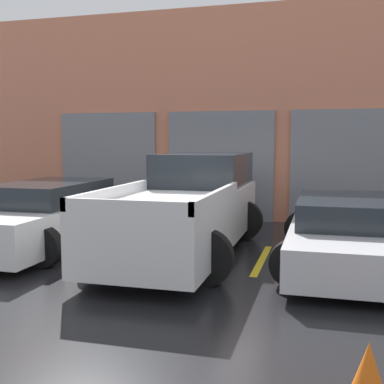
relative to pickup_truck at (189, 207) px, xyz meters
name	(u,v)px	position (x,y,z in m)	size (l,w,h in m)	color
ground_plane	(200,243)	(0.00, 0.78, -0.85)	(28.00, 28.00, 0.00)	black
shophouse_building	(230,117)	(-0.01, 4.07, 1.85)	(16.78, 0.68, 5.47)	#D17A5B
pickup_truck	(189,207)	(0.00, 0.00, 0.00)	(2.39, 5.43, 1.80)	white
sedan_white	(48,215)	(-2.79, -0.28, -0.24)	(2.24, 4.59, 1.26)	white
sedan_side	(347,233)	(2.79, -0.28, -0.30)	(2.25, 4.56, 1.12)	silver
parking_stripe_left	(114,250)	(-1.39, -0.31, -0.84)	(0.12, 2.20, 0.01)	gold
parking_stripe_centre	(262,260)	(1.39, -0.31, -0.84)	(0.12, 2.20, 0.01)	gold
traffic_cone	(368,380)	(2.75, -4.81, -0.59)	(0.47, 0.47, 0.55)	black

